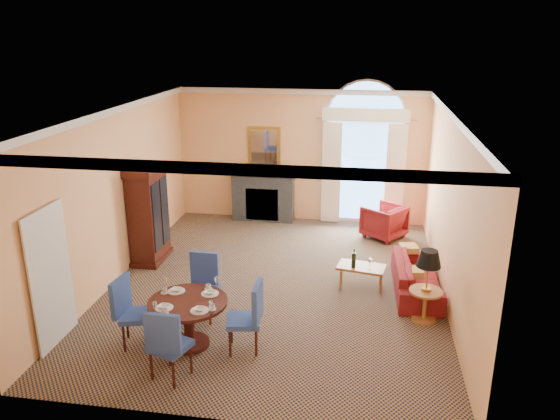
% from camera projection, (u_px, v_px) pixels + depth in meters
% --- Properties ---
extents(ground, '(7.50, 7.50, 0.00)m').
position_uv_depth(ground, '(276.00, 285.00, 10.15)').
color(ground, '#141D3F').
rests_on(ground, ground).
extents(room_envelope, '(6.04, 7.52, 3.45)m').
position_uv_depth(room_envelope, '(280.00, 145.00, 9.99)').
color(room_envelope, '#FFBA79').
rests_on(room_envelope, ground).
extents(armoire, '(0.57, 1.01, 1.98)m').
position_uv_depth(armoire, '(149.00, 215.00, 10.97)').
color(armoire, black).
rests_on(armoire, ground).
extents(dining_table, '(1.17, 1.17, 0.94)m').
position_uv_depth(dining_table, '(188.00, 312.00, 8.05)').
color(dining_table, black).
rests_on(dining_table, ground).
extents(dining_chair_north, '(0.51, 0.52, 1.08)m').
position_uv_depth(dining_chair_north, '(203.00, 281.00, 8.90)').
color(dining_chair_north, '#254395').
rests_on(dining_chair_north, ground).
extents(dining_chair_south, '(0.61, 0.61, 1.08)m').
position_uv_depth(dining_chair_south, '(167.00, 341.00, 7.18)').
color(dining_chair_south, '#254395').
rests_on(dining_chair_south, ground).
extents(dining_chair_east, '(0.56, 0.56, 1.08)m').
position_uv_depth(dining_chair_east, '(250.00, 313.00, 7.90)').
color(dining_chair_east, '#254395').
rests_on(dining_chair_east, ground).
extents(dining_chair_west, '(0.60, 0.60, 1.08)m').
position_uv_depth(dining_chair_west, '(129.00, 307.00, 8.06)').
color(dining_chair_west, '#254395').
rests_on(dining_chair_west, ground).
extents(sofa, '(0.83, 1.99, 0.58)m').
position_uv_depth(sofa, '(417.00, 277.00, 9.81)').
color(sofa, maroon).
rests_on(sofa, ground).
extents(armchair, '(1.15, 1.14, 0.76)m').
position_uv_depth(armchair, '(384.00, 221.00, 12.34)').
color(armchair, maroon).
rests_on(armchair, ground).
extents(coffee_table, '(0.92, 0.62, 0.80)m').
position_uv_depth(coffee_table, '(361.00, 267.00, 9.90)').
color(coffee_table, '#AB6A33').
rests_on(coffee_table, ground).
extents(side_table, '(0.54, 0.54, 1.20)m').
position_uv_depth(side_table, '(427.00, 276.00, 8.67)').
color(side_table, '#AB6A33').
rests_on(side_table, ground).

